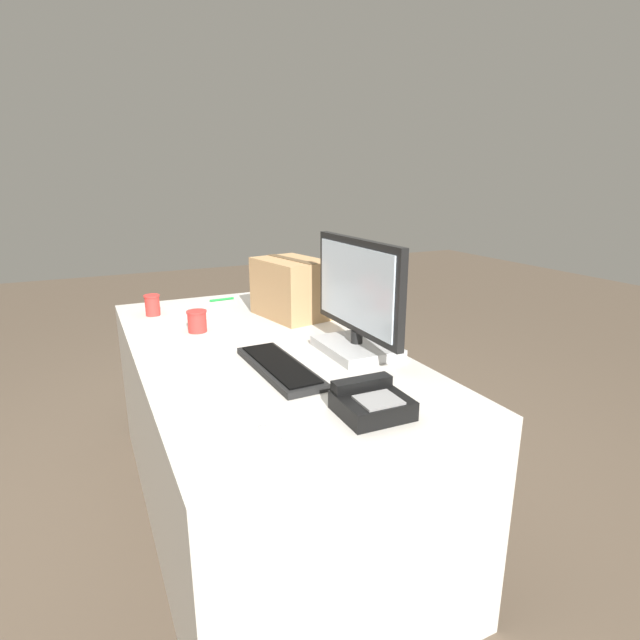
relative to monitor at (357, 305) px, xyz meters
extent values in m
plane|color=brown|center=(-0.24, -0.30, -0.92)|extent=(12.00, 12.00, 0.00)
cube|color=beige|center=(-0.24, -0.30, -0.55)|extent=(1.80, 0.90, 0.74)
cube|color=#B7B7B7|center=(0.00, 0.00, -0.16)|extent=(0.31, 0.24, 0.04)
cylinder|color=black|center=(0.00, 0.00, -0.12)|extent=(0.04, 0.04, 0.05)
cube|color=black|center=(0.00, 0.00, 0.07)|extent=(0.56, 0.03, 0.34)
cube|color=silver|center=(0.00, -0.02, 0.07)|extent=(0.51, 0.01, 0.29)
cube|color=black|center=(0.05, -0.33, -0.17)|extent=(0.46, 0.16, 0.02)
cube|color=black|center=(0.05, -0.33, -0.16)|extent=(0.42, 0.13, 0.01)
cube|color=black|center=(0.46, -0.21, -0.15)|extent=(0.18, 0.19, 0.05)
cube|color=black|center=(0.40, -0.21, -0.11)|extent=(0.05, 0.18, 0.03)
cube|color=gray|center=(0.49, -0.21, -0.12)|extent=(0.10, 0.11, 0.01)
cylinder|color=red|center=(-0.86, -0.61, -0.14)|extent=(0.07, 0.07, 0.09)
cylinder|color=red|center=(-0.86, -0.61, -0.09)|extent=(0.07, 0.07, 0.01)
cylinder|color=red|center=(-0.51, -0.47, -0.14)|extent=(0.08, 0.08, 0.08)
cylinder|color=red|center=(-0.51, -0.47, -0.09)|extent=(0.08, 0.08, 0.01)
cube|color=silver|center=(0.48, -0.49, -0.18)|extent=(0.12, 0.05, 0.00)
ellipsoid|color=silver|center=(0.41, -0.51, -0.18)|extent=(0.04, 0.03, 0.00)
cube|color=tan|center=(-0.57, -0.02, -0.05)|extent=(0.40, 0.31, 0.27)
cube|color=brown|center=(-0.57, -0.02, 0.09)|extent=(0.35, 0.11, 0.00)
cylinder|color=#198C33|center=(-1.01, -0.24, -0.17)|extent=(0.02, 0.13, 0.01)
camera|label=1|loc=(1.52, -0.88, 0.44)|focal=28.00mm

